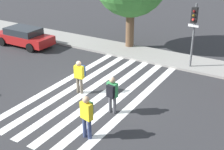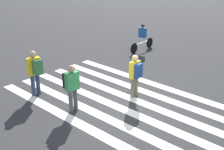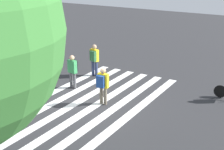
{
  "view_description": "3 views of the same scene",
  "coord_description": "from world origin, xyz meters",
  "views": [
    {
      "loc": [
        7.95,
        -11.57,
        7.21
      ],
      "look_at": [
        0.85,
        0.25,
        1.08
      ],
      "focal_mm": 50.0,
      "sensor_mm": 36.0,
      "label": 1
    },
    {
      "loc": [
        8.02,
        6.6,
        5.29
      ],
      "look_at": [
        0.47,
        -0.52,
        1.2
      ],
      "focal_mm": 50.0,
      "sensor_mm": 36.0,
      "label": 2
    },
    {
      "loc": [
        -7.81,
        10.35,
        5.99
      ],
      "look_at": [
        -0.94,
        -0.67,
        1.37
      ],
      "focal_mm": 50.0,
      "sensor_mm": 36.0,
      "label": 3
    }
  ],
  "objects": [
    {
      "name": "ground_plane",
      "position": [
        0.0,
        0.0,
        0.0
      ],
      "size": [
        60.0,
        60.0,
        0.0
      ],
      "primitive_type": "plane",
      "color": "#2D2D30"
    },
    {
      "name": "crosswalk_stripes",
      "position": [
        0.0,
        0.0,
        0.0
      ],
      "size": [
        4.82,
        10.0,
        0.01
      ],
      "color": "white",
      "rests_on": "ground_plane"
    },
    {
      "name": "pedestrian_adult_tall_backpack",
      "position": [
        1.75,
        -1.25,
        1.02
      ],
      "size": [
        0.51,
        0.44,
        1.74
      ],
      "rotation": [
        0.0,
        0.0,
        -0.13
      ],
      "color": "#4C4C51",
      "rests_on": "ground_plane"
    },
    {
      "name": "pedestrian_adult_yellow_jacket",
      "position": [
        1.87,
        -3.3,
        1.06
      ],
      "size": [
        0.54,
        0.49,
        1.82
      ],
      "rotation": [
        0.0,
        0.0,
        2.92
      ],
      "color": "navy",
      "rests_on": "ground_plane"
    },
    {
      "name": "pedestrian_child_with_backpack",
      "position": [
        -0.65,
        -0.35,
        1.01
      ],
      "size": [
        0.5,
        0.42,
        1.72
      ],
      "rotation": [
        0.0,
        0.0,
        3.24
      ],
      "color": "#6B6051",
      "rests_on": "ground_plane"
    },
    {
      "name": "cyclist_mid_street",
      "position": [
        -5.73,
        -4.0,
        0.86
      ],
      "size": [
        2.17,
        0.41,
        1.57
      ],
      "rotation": [
        0.0,
        0.0,
        0.06
      ],
      "color": "black",
      "rests_on": "ground_plane"
    }
  ]
}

